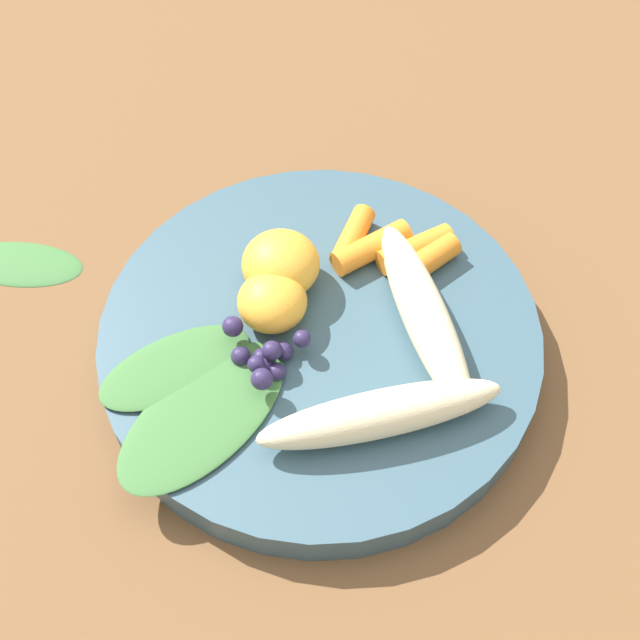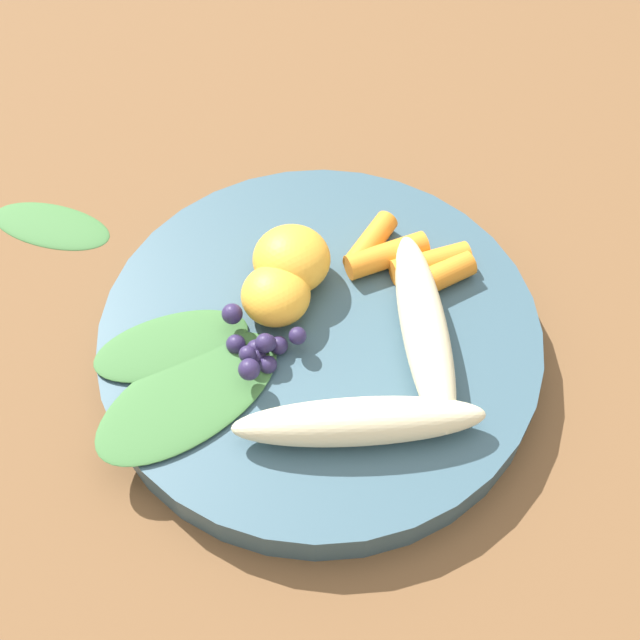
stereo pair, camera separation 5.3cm
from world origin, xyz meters
The scene contains 15 objects.
ground_plane centered at (0.00, 0.00, 0.00)m, with size 2.40×2.40×0.00m, color brown.
bowl centered at (0.00, 0.00, 0.01)m, with size 0.29×0.29×0.03m, color #385666.
banana_peeled_left centered at (-0.04, -0.05, 0.04)m, with size 0.15×0.03×0.03m, color beige.
banana_peeled_right centered at (-0.08, 0.02, 0.04)m, with size 0.15×0.03×0.03m, color beige.
orange_segment_near centered at (0.03, 0.02, 0.04)m, with size 0.04×0.04×0.03m, color #F4A833.
orange_segment_far centered at (0.05, -0.01, 0.05)m, with size 0.05×0.05×0.04m, color #F4A833.
carrot_front centered at (-0.01, -0.09, 0.04)m, with size 0.02×0.02×0.05m, color orange.
carrot_mid_left centered at (0.00, -0.09, 0.04)m, with size 0.02×0.02×0.05m, color orange.
carrot_mid_right centered at (0.02, -0.07, 0.04)m, with size 0.02×0.02×0.06m, color orange.
carrot_rear centered at (0.04, -0.06, 0.04)m, with size 0.02×0.02×0.05m, color orange.
blueberry_pile centered at (0.00, 0.04, 0.04)m, with size 0.05×0.05×0.02m.
coconut_shred_patch centered at (0.01, 0.07, 0.03)m, with size 0.04×0.04×0.00m, color white.
kale_leaf_left centered at (0.04, 0.09, 0.03)m, with size 0.10×0.05×0.01m, color #3D7038.
kale_leaf_right centered at (0.00, 0.10, 0.03)m, with size 0.13×0.06×0.01m, color #3D7038.
kale_leaf_stray centered at (0.20, 0.11, 0.00)m, with size 0.09×0.04×0.01m, color #3D7038.
Camera 1 is at (-0.23, 0.21, 0.47)m, focal length 47.17 mm.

